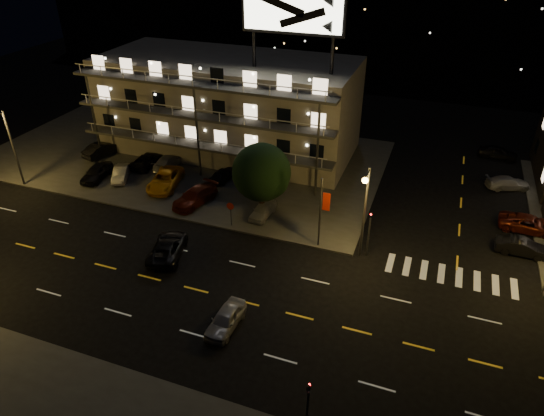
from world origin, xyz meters
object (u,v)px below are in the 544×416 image
(tree, at_px, (261,174))
(lot_car_7, at_px, (169,161))
(lot_car_2, at_px, (165,180))
(lot_car_4, at_px, (263,210))
(side_car_0, at_px, (522,247))
(road_car_west, at_px, (168,247))
(road_car_east, at_px, (226,319))

(tree, distance_m, lot_car_7, 14.43)
(tree, xyz_separation_m, lot_car_2, (-10.91, 1.39, -3.28))
(lot_car_4, height_order, side_car_0, lot_car_4)
(lot_car_2, distance_m, road_car_west, 11.50)
(tree, bearing_deg, road_car_west, -120.10)
(tree, relative_size, lot_car_2, 1.23)
(road_car_west, bearing_deg, lot_car_4, -137.68)
(road_car_east, bearing_deg, road_car_west, 146.05)
(side_car_0, height_order, road_car_west, road_car_west)
(tree, xyz_separation_m, lot_car_4, (0.29, -0.43, -3.43))
(tree, height_order, lot_car_7, tree)
(tree, bearing_deg, lot_car_4, -55.66)
(tree, xyz_separation_m, side_car_0, (22.04, 1.58, -3.52))
(lot_car_2, height_order, lot_car_7, lot_car_2)
(lot_car_2, bearing_deg, road_car_east, -60.16)
(lot_car_7, relative_size, road_car_east, 1.15)
(lot_car_4, distance_m, side_car_0, 21.84)
(road_car_west, bearing_deg, lot_car_2, -73.03)
(lot_car_7, bearing_deg, tree, 156.63)
(lot_car_4, height_order, lot_car_7, lot_car_7)
(road_car_west, bearing_deg, road_car_east, 128.98)
(lot_car_4, relative_size, road_car_west, 0.70)
(lot_car_2, distance_m, side_car_0, 32.95)
(lot_car_2, height_order, side_car_0, lot_car_2)
(lot_car_2, relative_size, road_car_west, 1.06)
(road_car_east, bearing_deg, lot_car_4, 103.16)
(side_car_0, distance_m, road_car_east, 24.72)
(lot_car_7, distance_m, road_car_west, 16.02)
(lot_car_2, height_order, road_car_east, lot_car_2)
(lot_car_4, height_order, road_car_west, road_car_west)
(lot_car_2, distance_m, road_car_east, 20.75)
(lot_car_7, xyz_separation_m, road_car_east, (15.84, -19.54, -0.13))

